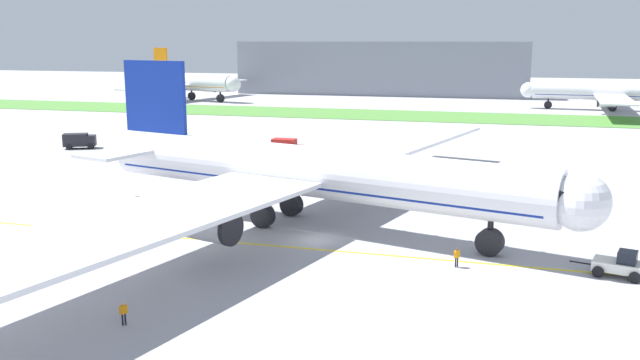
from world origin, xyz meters
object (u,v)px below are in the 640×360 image
pushback_tug (620,265)px  ground_crew_marshaller_front (457,255)px  service_truck_fuel_bowser (79,140)px  service_truck_catering_van (287,148)px  service_truck_baggage_loader (154,135)px  ground_crew_wingwalker_port (123,311)px  airliner_foreground (301,172)px  parked_airliner_far_centre (604,92)px  parked_airliner_far_left (190,83)px

pushback_tug → ground_crew_marshaller_front: bearing=-174.4°
service_truck_fuel_bowser → service_truck_catering_van: bearing=0.1°
pushback_tug → service_truck_baggage_loader: service_truck_baggage_loader is taller
ground_crew_marshaller_front → pushback_tug: bearing=5.6°
ground_crew_wingwalker_port → ground_crew_marshaller_front: 26.70m
pushback_tug → service_truck_catering_van: size_ratio=1.17×
airliner_foreground → pushback_tug: bearing=-15.1°
service_truck_fuel_bowser → service_truck_catering_van: (37.68, 0.06, 0.19)m
service_truck_catering_van → parked_airliner_far_centre: size_ratio=0.07×
service_truck_catering_van → service_truck_fuel_bowser: bearing=-179.9°
service_truck_fuel_bowser → parked_airliner_far_left: bearing=104.5°
ground_crew_wingwalker_port → parked_airliner_far_centre: bearing=72.8°
airliner_foreground → parked_airliner_far_left: size_ratio=1.63×
service_truck_catering_van → airliner_foreground: bearing=-69.7°
airliner_foreground → parked_airliner_far_centre: airliner_foreground is taller
ground_crew_wingwalker_port → service_truck_baggage_loader: size_ratio=0.27×
ground_crew_wingwalker_port → ground_crew_marshaller_front: (20.17, 17.50, 0.03)m
ground_crew_wingwalker_port → service_truck_catering_van: service_truck_catering_van is taller
pushback_tug → ground_crew_wingwalker_port: pushback_tug is taller
service_truck_baggage_loader → service_truck_catering_van: 28.90m
airliner_foreground → service_truck_fuel_bowser: bearing=144.3°
service_truck_catering_van → parked_airliner_far_left: 110.05m
airliner_foreground → parked_airliner_far_centre: bearing=71.2°
ground_crew_marshaller_front → parked_airliner_far_centre: (28.34, 139.68, 3.83)m
service_truck_catering_van → service_truck_baggage_loader: bearing=163.9°
service_truck_catering_van → parked_airliner_far_left: bearing=123.9°
service_truck_baggage_loader → service_truck_catering_van: bearing=-16.1°
ground_crew_wingwalker_port → ground_crew_marshaller_front: ground_crew_marshaller_front is taller
pushback_tug → service_truck_baggage_loader: 87.75m
ground_crew_wingwalker_port → parked_airliner_far_left: (-70.95, 154.74, 4.47)m
airliner_foreground → service_truck_catering_van: bearing=110.3°
airliner_foreground → ground_crew_wingwalker_port: airliner_foreground is taller
parked_airliner_far_centre → pushback_tug: bearing=-96.5°
parked_airliner_far_left → ground_crew_wingwalker_port: bearing=-65.4°
ground_crew_marshaller_front → ground_crew_wingwalker_port: bearing=-139.0°
airliner_foreground → ground_crew_wingwalker_port: size_ratio=56.86×
pushback_tug → service_truck_catering_van: (-42.38, 44.72, 0.68)m
service_truck_fuel_bowser → service_truck_catering_van: 37.68m
ground_crew_wingwalker_port → service_truck_baggage_loader: bearing=117.6°
ground_crew_wingwalker_port → parked_airliner_far_left: bearing=114.6°
ground_crew_wingwalker_port → parked_airliner_far_left: size_ratio=0.03×
parked_airliner_far_left → parked_airliner_far_centre: size_ratio=0.83×
airliner_foreground → service_truck_catering_van: 39.61m
pushback_tug → service_truck_fuel_bowser: 91.68m
airliner_foreground → service_truck_catering_van: airliner_foreground is taller
pushback_tug → service_truck_baggage_loader: (-70.15, 52.72, 0.59)m
parked_airliner_far_centre → service_truck_fuel_bowser: bearing=-135.6°
airliner_foreground → service_truck_baggage_loader: airliner_foreground is taller
service_truck_baggage_loader → service_truck_catering_van: (27.77, -7.99, 0.09)m
parked_airliner_far_left → pushback_tug: bearing=-52.7°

